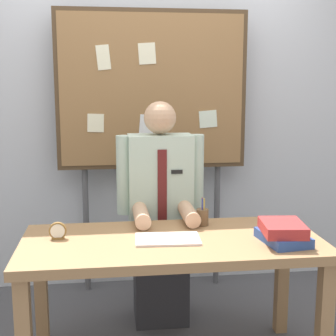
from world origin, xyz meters
The scene contains 8 objects.
back_wall centered at (0.00, 1.25, 1.35)m, with size 6.40×0.08×2.70m, color silver.
desk centered at (0.00, 0.00, 0.64)m, with size 1.58×0.71×0.73m.
person centered at (0.00, 0.55, 0.67)m, with size 0.55×0.56×1.43m.
bulletin_board centered at (0.00, 1.04, 1.47)m, with size 1.36×0.09×2.05m.
book_stack centered at (0.56, -0.13, 0.79)m, with size 0.24×0.30×0.11m.
open_notebook centered at (-0.03, -0.02, 0.74)m, with size 0.33×0.21×0.01m, color silver.
desk_clock centered at (-0.60, 0.07, 0.77)m, with size 0.09×0.04×0.09m.
pen_holder centered at (0.21, 0.22, 0.78)m, with size 0.07×0.07×0.16m.
Camera 1 is at (-0.33, -2.41, 1.54)m, focal length 51.52 mm.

